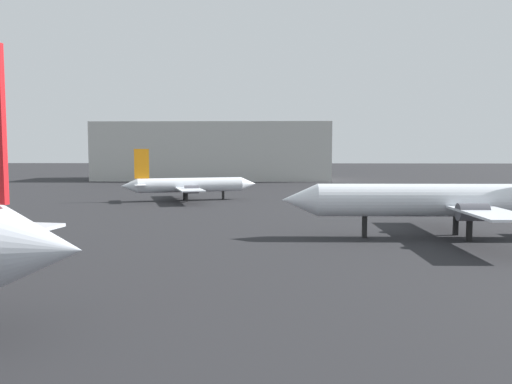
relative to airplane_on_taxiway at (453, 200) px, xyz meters
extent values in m
cone|color=silver|center=(-27.30, -27.91, 0.55)|extent=(4.73, 4.42, 3.79)
cylinder|color=silver|center=(-0.29, 0.00, 0.00)|extent=(25.16, 3.48, 3.12)
cone|color=silver|center=(-14.57, -0.21, 0.00)|extent=(3.47, 3.17, 3.12)
cube|color=silver|center=(0.96, 0.01, -0.47)|extent=(4.52, 22.40, 0.21)
cylinder|color=#4C4C54|center=(0.27, -4.24, -0.62)|extent=(2.61, 1.59, 1.55)
cylinder|color=#4C4C54|center=(0.15, 4.25, -0.62)|extent=(2.61, 1.59, 1.55)
cube|color=black|center=(-8.33, -0.12, -2.59)|extent=(0.44, 0.44, 2.07)
cube|color=black|center=(0.99, -1.71, -2.59)|extent=(0.44, 0.44, 2.07)
cube|color=black|center=(0.94, 1.74, -2.59)|extent=(0.44, 0.44, 2.07)
cylinder|color=silver|center=(-30.65, 35.45, -1.05)|extent=(17.00, 7.35, 2.34)
cone|color=silver|center=(-21.27, 38.40, -1.05)|extent=(3.15, 3.00, 2.34)
cone|color=silver|center=(-40.03, 32.51, -1.05)|extent=(3.15, 3.00, 2.34)
cube|color=silver|center=(-31.46, 35.20, -1.40)|extent=(8.86, 18.42, 0.18)
cube|color=silver|center=(-38.45, 33.00, -0.82)|extent=(3.51, 6.38, 0.12)
cube|color=orange|center=(-38.10, 33.11, 2.49)|extent=(2.30, 0.91, 4.75)
cylinder|color=#4C4C54|center=(-32.01, 38.65, -1.52)|extent=(2.48, 1.91, 1.31)
cylinder|color=#4C4C54|center=(-29.94, 32.05, -1.52)|extent=(2.48, 1.91, 1.31)
cube|color=black|center=(-25.43, 37.09, -2.92)|extent=(0.46, 0.46, 1.41)
cube|color=black|center=(-31.90, 36.59, -2.92)|extent=(0.46, 0.46, 1.41)
cube|color=black|center=(-31.03, 33.80, -2.92)|extent=(0.46, 0.46, 1.41)
cube|color=#B7B7B2|center=(-33.46, 95.22, 4.15)|extent=(62.91, 21.54, 15.56)
camera|label=1|loc=(-17.13, -50.08, 4.87)|focal=36.79mm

